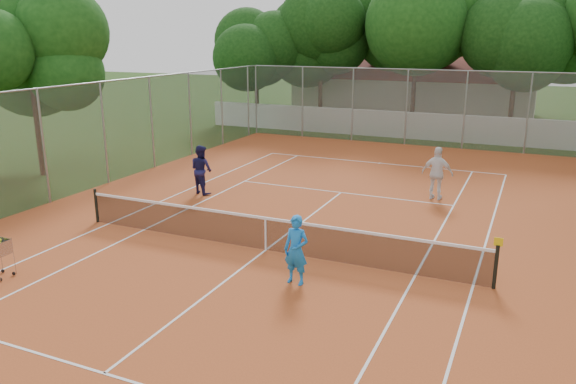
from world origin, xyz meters
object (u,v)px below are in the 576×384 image
at_px(player_near, 296,250).
at_px(player_far_left, 201,170).
at_px(clubhouse, 416,85).
at_px(player_far_right, 437,173).
at_px(tennis_net, 266,233).

relative_size(player_near, player_far_left, 0.92).
xyz_separation_m(clubhouse, player_far_right, (5.39, -22.02, -1.23)).
height_order(tennis_net, player_near, player_near).
relative_size(tennis_net, player_far_left, 6.52).
bearing_deg(player_near, clubhouse, 101.13).
relative_size(tennis_net, clubhouse, 0.72).
bearing_deg(player_near, player_far_right, 82.59).
height_order(tennis_net, player_far_right, player_far_right).
bearing_deg(player_far_right, player_far_left, 24.11).
height_order(clubhouse, player_far_left, clubhouse).
distance_m(tennis_net, player_far_left, 6.33).
relative_size(tennis_net, player_far_right, 6.22).
bearing_deg(player_near, player_far_left, 141.83).
xyz_separation_m(player_far_left, player_far_right, (8.11, 2.77, 0.04)).
bearing_deg(tennis_net, player_near, -45.13).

